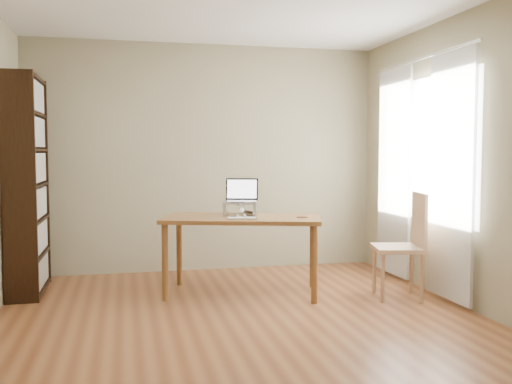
# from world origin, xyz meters

# --- Properties ---
(room) EXTENTS (4.04, 4.54, 2.64)m
(room) POSITION_xyz_m (0.03, 0.01, 1.30)
(room) COLOR brown
(room) RESTS_ON ground
(bookshelf) EXTENTS (0.30, 0.90, 2.10)m
(bookshelf) POSITION_xyz_m (-1.83, 1.55, 1.05)
(bookshelf) COLOR black
(bookshelf) RESTS_ON ground
(curtains) EXTENTS (0.03, 1.90, 2.25)m
(curtains) POSITION_xyz_m (1.92, 0.80, 1.17)
(curtains) COLOR silver
(curtains) RESTS_ON ground
(desk) EXTENTS (1.64, 1.15, 0.75)m
(desk) POSITION_xyz_m (0.18, 1.04, 0.66)
(desk) COLOR brown
(desk) RESTS_ON ground
(laptop_stand) EXTENTS (0.32, 0.25, 0.13)m
(laptop_stand) POSITION_xyz_m (0.18, 1.12, 0.83)
(laptop_stand) COLOR silver
(laptop_stand) RESTS_ON desk
(laptop) EXTENTS (0.37, 0.35, 0.23)m
(laptop) POSITION_xyz_m (0.18, 1.17, 0.94)
(laptop) COLOR silver
(laptop) RESTS_ON laptop_stand
(keyboard) EXTENTS (0.30, 0.17, 0.02)m
(keyboard) POSITION_xyz_m (0.13, 0.82, 0.76)
(keyboard) COLOR silver
(keyboard) RESTS_ON desk
(coaster) EXTENTS (0.11, 0.11, 0.01)m
(coaster) POSITION_xyz_m (0.72, 0.83, 0.75)
(coaster) COLOR #542B1C
(coaster) RESTS_ON desk
(cat) EXTENTS (0.25, 0.48, 0.16)m
(cat) POSITION_xyz_m (0.17, 1.15, 0.82)
(cat) COLOR #4D433C
(cat) RESTS_ON desk
(chair) EXTENTS (0.52, 0.52, 0.99)m
(chair) POSITION_xyz_m (1.65, 0.55, 0.54)
(chair) COLOR #AE7B5E
(chair) RESTS_ON ground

